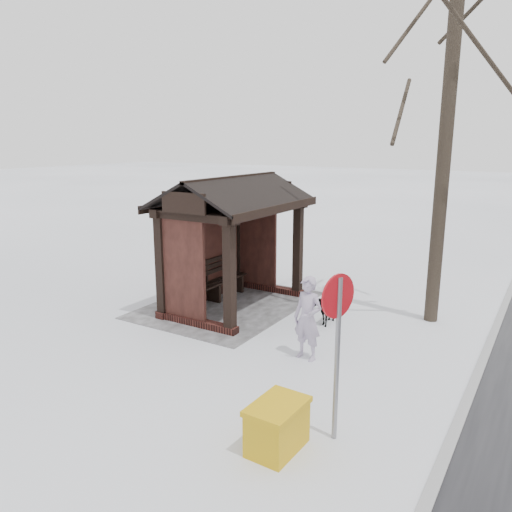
{
  "coord_description": "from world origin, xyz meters",
  "views": [
    {
      "loc": [
        9.38,
        6.36,
        3.87
      ],
      "look_at": [
        0.33,
        0.8,
        1.4
      ],
      "focal_mm": 35.0,
      "sensor_mm": 36.0,
      "label": 1
    }
  ],
  "objects_px": {
    "tree_near": "(456,19)",
    "pedestrian": "(308,318)",
    "grit_bin": "(277,426)",
    "bus_shelter": "(228,216)",
    "road_sign": "(337,322)",
    "dog": "(325,308)"
  },
  "relations": [
    {
      "from": "bus_shelter",
      "to": "tree_near",
      "type": "xyz_separation_m",
      "value": [
        -1.5,
        4.36,
        3.99
      ]
    },
    {
      "from": "road_sign",
      "to": "pedestrian",
      "type": "bearing_deg",
      "value": -127.03
    },
    {
      "from": "bus_shelter",
      "to": "pedestrian",
      "type": "bearing_deg",
      "value": 59.27
    },
    {
      "from": "tree_near",
      "to": "pedestrian",
      "type": "xyz_separation_m",
      "value": [
        3.22,
        -1.46,
        -5.39
      ]
    },
    {
      "from": "tree_near",
      "to": "pedestrian",
      "type": "relative_size",
      "value": 5.88
    },
    {
      "from": "dog",
      "to": "grit_bin",
      "type": "relative_size",
      "value": 0.9
    },
    {
      "from": "bus_shelter",
      "to": "grit_bin",
      "type": "height_order",
      "value": "bus_shelter"
    },
    {
      "from": "tree_near",
      "to": "grit_bin",
      "type": "bearing_deg",
      "value": -5.61
    },
    {
      "from": "grit_bin",
      "to": "dog",
      "type": "bearing_deg",
      "value": -161.48
    },
    {
      "from": "dog",
      "to": "road_sign",
      "type": "xyz_separation_m",
      "value": [
        3.92,
        1.85,
        1.32
      ]
    },
    {
      "from": "bus_shelter",
      "to": "tree_near",
      "type": "height_order",
      "value": "tree_near"
    },
    {
      "from": "bus_shelter",
      "to": "dog",
      "type": "distance_m",
      "value": 3.06
    },
    {
      "from": "pedestrian",
      "to": "dog",
      "type": "distance_m",
      "value": 1.96
    },
    {
      "from": "bus_shelter",
      "to": "road_sign",
      "type": "bearing_deg",
      "value": 48.53
    },
    {
      "from": "bus_shelter",
      "to": "road_sign",
      "type": "relative_size",
      "value": 1.59
    },
    {
      "from": "bus_shelter",
      "to": "tree_near",
      "type": "relative_size",
      "value": 0.4
    },
    {
      "from": "bus_shelter",
      "to": "pedestrian",
      "type": "relative_size",
      "value": 2.35
    },
    {
      "from": "bus_shelter",
      "to": "dog",
      "type": "xyz_separation_m",
      "value": [
        -0.12,
        2.44,
        -1.84
      ]
    },
    {
      "from": "tree_near",
      "to": "grit_bin",
      "type": "relative_size",
      "value": 10.58
    },
    {
      "from": "pedestrian",
      "to": "grit_bin",
      "type": "relative_size",
      "value": 1.8
    },
    {
      "from": "tree_near",
      "to": "road_sign",
      "type": "bearing_deg",
      "value": -0.75
    },
    {
      "from": "tree_near",
      "to": "grit_bin",
      "type": "distance_m",
      "value": 8.32
    }
  ]
}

